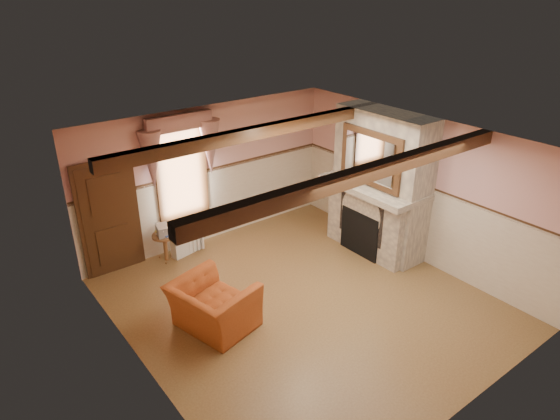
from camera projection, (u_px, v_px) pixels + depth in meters
floor at (303, 302)px, 8.44m from camera, size 5.50×6.00×0.01m
ceiling at (307, 144)px, 7.25m from camera, size 5.50×6.00×0.01m
wall_back at (209, 175)px, 10.01m from camera, size 5.50×0.02×2.80m
wall_front at (473, 325)px, 5.69m from camera, size 5.50×0.02×2.80m
wall_left at (139, 289)px, 6.33m from camera, size 0.02×6.00×2.80m
wall_right at (417, 188)px, 9.36m from camera, size 0.02×6.00×2.80m
wainscot at (304, 264)px, 8.12m from camera, size 5.50×6.00×1.50m
chair_rail at (305, 223)px, 7.80m from camera, size 5.50×6.00×0.08m
firebox at (362, 233)px, 9.78m from camera, size 0.20×0.95×0.90m
armchair at (213, 306)px, 7.70m from camera, size 1.30×1.41×0.78m
side_table at (165, 247)px, 9.60m from camera, size 0.59×0.59×0.55m
book_stack at (164, 230)px, 9.44m from camera, size 0.32×0.37×0.20m
radiator at (187, 239)px, 9.85m from camera, size 0.72×0.32×0.60m
bowl at (367, 179)px, 9.64m from camera, size 0.35×0.35×0.09m
mantel_clock at (345, 167)px, 10.04m from camera, size 0.14×0.24×0.20m
oil_lamp at (360, 171)px, 9.73m from camera, size 0.11×0.11×0.28m
candle_red at (407, 193)px, 8.92m from camera, size 0.06×0.06×0.16m
jar_yellow at (388, 186)px, 9.24m from camera, size 0.06×0.06×0.12m
fireplace at (381, 183)px, 9.61m from camera, size 0.85×2.00×2.80m
mantel at (374, 187)px, 9.53m from camera, size 1.05×2.05×0.12m
overmantel_mirror at (370, 158)px, 9.17m from camera, size 0.06×1.44×1.04m
door at (110, 219)px, 8.96m from camera, size 1.10×0.10×2.10m
window at (181, 170)px, 9.55m from camera, size 1.06×0.08×2.02m
window_drapes at (181, 141)px, 9.23m from camera, size 1.30×0.14×1.40m
ceiling_beam_front at (366, 173)px, 6.43m from camera, size 5.50×0.18×0.20m
ceiling_beam_back at (259, 132)px, 8.16m from camera, size 5.50×0.18×0.20m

